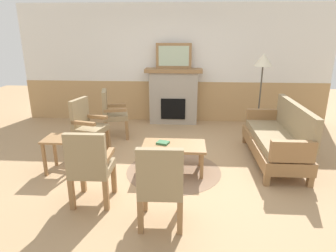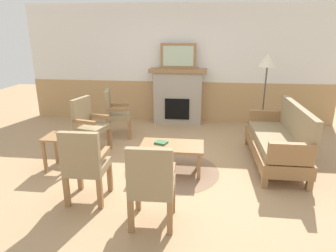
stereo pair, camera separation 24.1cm
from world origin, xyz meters
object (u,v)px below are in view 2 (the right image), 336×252
object	(u,v)px
armchair_by_window_left	(88,123)
side_table	(60,143)
armchair_front_center	(85,163)
armchair_front_left	(152,182)
armchair_near_fireplace	(115,111)
couch	(278,141)
coffee_table	(172,148)
fireplace	(178,96)
book_on_table	(161,143)
framed_picture	(178,56)
floor_lamp_by_couch	(267,66)

from	to	relation	value
armchair_by_window_left	side_table	xyz separation A→B (m)	(-0.18, -0.74, -0.10)
armchair_front_center	side_table	world-z (taller)	armchair_front_center
armchair_front_left	armchair_near_fireplace	bearing A→B (deg)	113.66
couch	coffee_table	bearing A→B (deg)	-164.05
fireplace	book_on_table	distance (m)	2.55
armchair_near_fireplace	armchair_by_window_left	size ratio (longest dim) A/B	1.00
armchair_front_center	side_table	bearing A→B (deg)	131.09
side_table	fireplace	bearing A→B (deg)	59.01
coffee_table	framed_picture	bearing A→B (deg)	92.82
book_on_table	armchair_by_window_left	bearing A→B (deg)	156.42
armchair_front_left	couch	bearing A→B (deg)	46.18
book_on_table	armchair_near_fireplace	size ratio (longest dim) A/B	0.18
framed_picture	armchair_by_window_left	bearing A→B (deg)	-126.44
framed_picture	book_on_table	distance (m)	2.77
armchair_near_fireplace	armchair_front_left	xyz separation A→B (m)	(1.24, -2.83, 0.00)
armchair_by_window_left	armchair_front_left	world-z (taller)	same
book_on_table	armchair_front_left	size ratio (longest dim) A/B	0.18
armchair_front_center	floor_lamp_by_couch	size ratio (longest dim) A/B	0.58
armchair_by_window_left	armchair_front_center	size ratio (longest dim) A/B	1.00
framed_picture	armchair_front_left	bearing A→B (deg)	-89.33
coffee_table	armchair_by_window_left	world-z (taller)	armchair_by_window_left
book_on_table	armchair_front_left	world-z (taller)	armchair_front_left
coffee_table	side_table	bearing A→B (deg)	-176.69
armchair_near_fireplace	coffee_table	bearing A→B (deg)	-48.10
armchair_front_left	side_table	size ratio (longest dim) A/B	1.78
coffee_table	book_on_table	world-z (taller)	book_on_table
armchair_front_center	armchair_by_window_left	bearing A→B (deg)	109.76
couch	armchair_front_center	size ratio (longest dim) A/B	1.84
couch	floor_lamp_by_couch	distance (m)	1.71
fireplace	framed_picture	xyz separation A→B (m)	(0.00, 0.00, 0.91)
book_on_table	armchair_by_window_left	xyz separation A→B (m)	(-1.39, 0.61, 0.08)
armchair_by_window_left	floor_lamp_by_couch	distance (m)	3.56
framed_picture	side_table	world-z (taller)	framed_picture
fireplace	couch	distance (m)	2.78
framed_picture	armchair_by_window_left	distance (m)	2.62
framed_picture	couch	distance (m)	3.01
book_on_table	armchair_front_left	distance (m)	1.40
couch	floor_lamp_by_couch	size ratio (longest dim) A/B	1.07
framed_picture	side_table	xyz separation A→B (m)	(-1.61, -2.68, -1.13)
framed_picture	armchair_front_center	world-z (taller)	framed_picture
coffee_table	floor_lamp_by_couch	xyz separation A→B (m)	(1.67, 1.83, 1.06)
coffee_table	armchair_front_left	world-z (taller)	armchair_front_left
fireplace	armchair_by_window_left	distance (m)	2.41
coffee_table	side_table	world-z (taller)	side_table
couch	book_on_table	size ratio (longest dim) A/B	10.23
armchair_by_window_left	armchair_front_center	distance (m)	1.71
fireplace	armchair_near_fireplace	world-z (taller)	fireplace
couch	side_table	distance (m)	3.47
coffee_table	fireplace	bearing A→B (deg)	92.82
floor_lamp_by_couch	coffee_table	bearing A→B (deg)	-132.44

